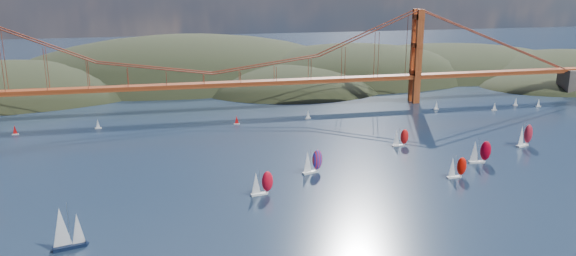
% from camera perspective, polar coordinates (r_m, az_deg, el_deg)
% --- Properties ---
extents(headlands, '(725.00, 225.00, 96.00)m').
position_cam_1_polar(headlands, '(419.63, -2.58, 3.38)').
color(headlands, black).
rests_on(headlands, ground).
extents(bridge, '(552.00, 12.00, 55.00)m').
position_cam_1_polar(bridge, '(309.95, -8.05, 7.39)').
color(bridge, '#923614').
rests_on(bridge, ground).
extents(sloop_navy, '(9.35, 6.28, 13.89)m').
position_cam_1_polar(sloop_navy, '(169.58, -21.62, -9.48)').
color(sloop_navy, black).
rests_on(sloop_navy, ground).
extents(racer_0, '(8.38, 4.32, 9.42)m').
position_cam_1_polar(racer_0, '(195.70, -2.72, -5.57)').
color(racer_0, white).
rests_on(racer_0, ground).
extents(racer_1, '(7.88, 3.35, 8.96)m').
position_cam_1_polar(racer_1, '(220.89, 16.77, -3.82)').
color(racer_1, white).
rests_on(racer_1, ground).
extents(racer_2, '(9.19, 4.03, 10.43)m').
position_cam_1_polar(racer_2, '(240.71, 18.91, -2.25)').
color(racer_2, white).
rests_on(racer_2, ground).
extents(racer_3, '(7.62, 3.16, 8.71)m').
position_cam_1_polar(racer_3, '(255.08, 11.33, -0.93)').
color(racer_3, silver).
rests_on(racer_3, ground).
extents(racer_4, '(9.70, 6.32, 10.85)m').
position_cam_1_polar(racer_4, '(271.36, 22.92, -0.66)').
color(racer_4, white).
rests_on(racer_4, ground).
extents(racer_rwb, '(9.06, 5.81, 10.13)m').
position_cam_1_polar(racer_rwb, '(216.60, 2.48, -3.38)').
color(racer_rwb, silver).
rests_on(racer_rwb, ground).
extents(distant_boat_2, '(3.00, 2.00, 4.70)m').
position_cam_1_polar(distant_boat_2, '(298.50, -26.00, -0.18)').
color(distant_boat_2, silver).
rests_on(distant_boat_2, ground).
extents(distant_boat_3, '(3.00, 2.00, 4.70)m').
position_cam_1_polar(distant_boat_3, '(294.67, -18.76, 0.39)').
color(distant_boat_3, silver).
rests_on(distant_boat_3, ground).
extents(distant_boat_4, '(3.00, 2.00, 4.70)m').
position_cam_1_polar(distant_boat_4, '(330.40, 14.84, 2.25)').
color(distant_boat_4, silver).
rests_on(distant_boat_4, ground).
extents(distant_boat_5, '(3.00, 2.00, 4.70)m').
position_cam_1_polar(distant_boat_5, '(337.19, 20.24, 2.07)').
color(distant_boat_5, silver).
rests_on(distant_boat_5, ground).
extents(distant_boat_6, '(3.00, 2.00, 4.70)m').
position_cam_1_polar(distant_boat_6, '(354.95, 22.13, 2.51)').
color(distant_boat_6, silver).
rests_on(distant_boat_6, ground).
extents(distant_boat_7, '(3.00, 2.00, 4.70)m').
position_cam_1_polar(distant_boat_7, '(356.69, 24.11, 2.36)').
color(distant_boat_7, silver).
rests_on(distant_boat_7, ground).
extents(distant_boat_8, '(3.00, 2.00, 4.70)m').
position_cam_1_polar(distant_boat_8, '(298.52, 2.05, 1.40)').
color(distant_boat_8, silver).
rests_on(distant_boat_8, ground).
extents(distant_boat_9, '(3.00, 2.00, 4.70)m').
position_cam_1_polar(distant_boat_9, '(288.06, -5.24, 0.82)').
color(distant_boat_9, silver).
rests_on(distant_boat_9, ground).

